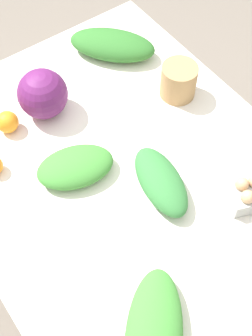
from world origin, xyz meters
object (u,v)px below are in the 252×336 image
greens_bunch_dandelion (75,167)px  greens_bunch_beet_tops (161,181)px  greens_bunch_kale (112,45)px  orange_4 (7,122)px  cabbage_purple (43,94)px  paper_bag (179,81)px

greens_bunch_dandelion → greens_bunch_beet_tops: bearing=-137.8°
greens_bunch_dandelion → greens_bunch_kale: bearing=-47.0°
greens_bunch_beet_tops → greens_bunch_dandelion: size_ratio=1.09×
greens_bunch_kale → orange_4: size_ratio=4.33×
greens_bunch_dandelion → orange_4: (0.30, 0.09, 0.00)m
greens_bunch_beet_tops → orange_4: (0.51, 0.28, -0.00)m
greens_bunch_beet_tops → greens_bunch_dandelion: (0.21, 0.19, -0.00)m
cabbage_purple → paper_bag: size_ratio=1.35×
greens_bunch_kale → paper_bag: bearing=-166.8°
cabbage_purple → paper_bag: 0.49m
cabbage_purple → greens_bunch_beet_tops: bearing=-165.2°
greens_bunch_beet_tops → orange_4: size_ratio=3.55×
cabbage_purple → greens_bunch_beet_tops: (-0.51, -0.13, -0.05)m
cabbage_purple → greens_bunch_dandelion: size_ratio=0.70×
greens_bunch_beet_tops → paper_bag: bearing=-46.8°
greens_bunch_beet_tops → cabbage_purple: bearing=14.8°
cabbage_purple → orange_4: 0.16m
greens_bunch_kale → greens_bunch_dandelion: size_ratio=1.33×
cabbage_purple → orange_4: cabbage_purple is taller
greens_bunch_kale → greens_bunch_dandelion: (-0.40, 0.43, -0.01)m
cabbage_purple → greens_bunch_kale: cabbage_purple is taller
paper_bag → orange_4: size_ratio=1.68×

